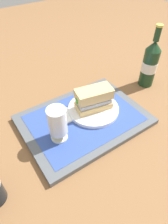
{
  "coord_description": "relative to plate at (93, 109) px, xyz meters",
  "views": [
    {
      "loc": [
        0.29,
        0.42,
        0.54
      ],
      "look_at": [
        0.0,
        0.0,
        0.05
      ],
      "focal_mm": 32.05,
      "sensor_mm": 36.0,
      "label": 1
    }
  ],
  "objects": [
    {
      "name": "ground_plane",
      "position": [
        0.05,
        0.01,
        -0.03
      ],
      "size": [
        3.0,
        3.0,
        0.0
      ],
      "primitive_type": "plane",
      "color": "brown"
    },
    {
      "name": "second_bottle",
      "position": [
        -0.31,
        -0.03,
        0.08
      ],
      "size": [
        0.07,
        0.07,
        0.27
      ],
      "color": "#19381E",
      "rests_on": "ground_plane"
    },
    {
      "name": "plate",
      "position": [
        0.0,
        0.0,
        0.0
      ],
      "size": [
        0.19,
        0.19,
        0.01
      ],
      "primitive_type": "cylinder",
      "color": "white",
      "rests_on": "placemat"
    },
    {
      "name": "napkin_folded",
      "position": [
        0.12,
        -0.03,
        -0.0
      ],
      "size": [
        0.09,
        0.07,
        0.01
      ],
      "primitive_type": "cube",
      "color": "white",
      "rests_on": "placemat"
    },
    {
      "name": "tray",
      "position": [
        0.05,
        0.01,
        -0.02
      ],
      "size": [
        0.44,
        0.32,
        0.02
      ],
      "primitive_type": "cube",
      "color": "#4C5156",
      "rests_on": "ground_plane"
    },
    {
      "name": "sandwich",
      "position": [
        0.0,
        -0.0,
        0.05
      ],
      "size": [
        0.14,
        0.09,
        0.08
      ],
      "rotation": [
        0.0,
        0.0,
        -0.2
      ],
      "color": "tan",
      "rests_on": "plate"
    },
    {
      "name": "beer_glass",
      "position": [
        0.17,
        0.04,
        0.06
      ],
      "size": [
        0.06,
        0.06,
        0.12
      ],
      "color": "silver",
      "rests_on": "placemat"
    },
    {
      "name": "placemat",
      "position": [
        0.05,
        0.01,
        -0.01
      ],
      "size": [
        0.38,
        0.27,
        0.0
      ],
      "primitive_type": "cube",
      "color": "#2D4793",
      "rests_on": "tray"
    }
  ]
}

